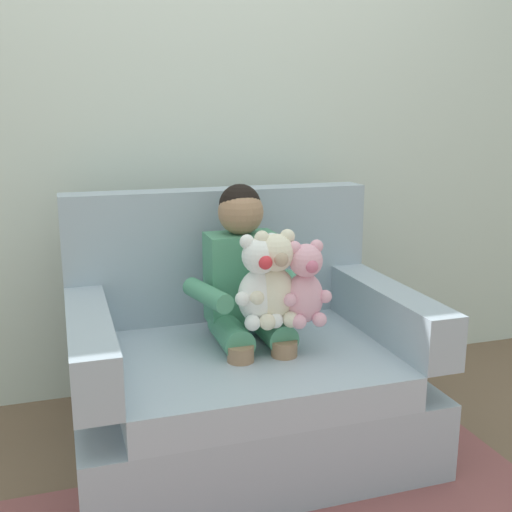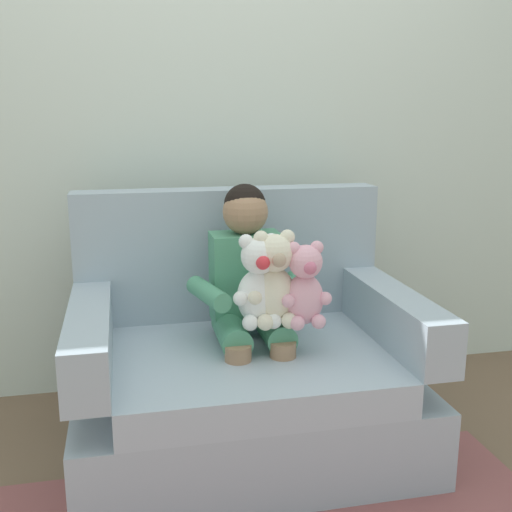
# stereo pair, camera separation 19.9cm
# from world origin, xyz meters

# --- Properties ---
(ground_plane) EXTENTS (8.00, 8.00, 0.00)m
(ground_plane) POSITION_xyz_m (0.00, 0.00, 0.00)
(ground_plane) COLOR brown
(back_wall) EXTENTS (6.00, 0.10, 2.60)m
(back_wall) POSITION_xyz_m (0.00, 0.71, 1.30)
(back_wall) COLOR silver
(back_wall) RESTS_ON ground
(armchair) EXTENTS (1.24, 0.89, 0.95)m
(armchair) POSITION_xyz_m (0.00, 0.05, 0.30)
(armchair) COLOR #9EADBC
(armchair) RESTS_ON ground
(seated_child) EXTENTS (0.45, 0.39, 0.82)m
(seated_child) POSITION_xyz_m (0.02, 0.07, 0.62)
(seated_child) COLOR #4C9370
(seated_child) RESTS_ON armchair
(plush_cream) EXTENTS (0.20, 0.16, 0.34)m
(plush_cream) POSITION_xyz_m (0.08, -0.09, 0.68)
(plush_cream) COLOR silver
(plush_cream) RESTS_ON armchair
(plush_white) EXTENTS (0.19, 0.16, 0.33)m
(plush_white) POSITION_xyz_m (0.03, -0.08, 0.67)
(plush_white) COLOR white
(plush_white) RESTS_ON armchair
(plush_pink) EXTENTS (0.18, 0.15, 0.30)m
(plush_pink) POSITION_xyz_m (0.18, -0.12, 0.66)
(plush_pink) COLOR #EAA8BC
(plush_pink) RESTS_ON armchair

